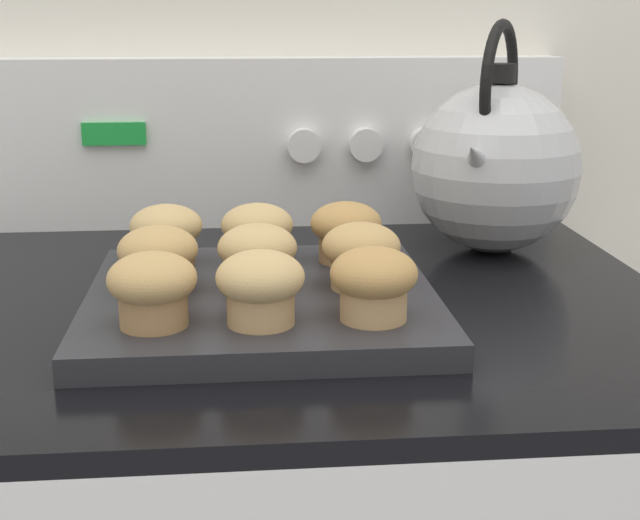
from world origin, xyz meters
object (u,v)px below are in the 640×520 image
at_px(muffin_r2_c0, 166,233).
at_px(muffin_r1_c0, 158,257).
at_px(muffin_r0_c0, 152,287).
at_px(muffin_r0_c2, 374,282).
at_px(muffin_r1_c2, 361,254).
at_px(tea_kettle, 495,165).
at_px(muffin_r0_c1, 260,286).
at_px(muffin_r2_c2, 346,230).
at_px(muffin_r2_c1, 257,232).
at_px(muffin_r1_c1, 257,255).
at_px(muffin_pan, 262,301).

bearing_deg(muffin_r2_c0, muffin_r1_c0, -90.34).
distance_m(muffin_r0_c0, muffin_r1_c0, 0.09).
bearing_deg(muffin_r0_c0, muffin_r0_c2, -0.43).
height_order(muffin_r1_c2, tea_kettle, tea_kettle).
xyz_separation_m(muffin_r0_c1, muffin_r2_c0, (-0.09, 0.18, 0.00)).
distance_m(muffin_r2_c2, tea_kettle, 0.21).
height_order(muffin_r1_c2, muffin_r2_c1, same).
height_order(muffin_r0_c0, muffin_r2_c0, same).
bearing_deg(muffin_r2_c2, muffin_r0_c1, -116.63).
bearing_deg(muffin_r2_c0, muffin_r2_c2, -1.21).
distance_m(muffin_r0_c0, muffin_r2_c2, 0.24).
bearing_deg(muffin_r2_c0, muffin_r1_c1, -46.39).
bearing_deg(muffin_r2_c1, muffin_pan, -89.36).
bearing_deg(muffin_r0_c1, muffin_pan, 88.16).
bearing_deg(muffin_pan, muffin_r0_c1, -91.84).
relative_size(muffin_pan, muffin_r1_c0, 4.38).
bearing_deg(muffin_r0_c0, muffin_r2_c2, 45.26).
height_order(muffin_pan, muffin_r2_c0, muffin_r2_c0).
bearing_deg(muffin_r0_c2, muffin_r1_c1, 135.32).
relative_size(muffin_r1_c2, tea_kettle, 0.28).
bearing_deg(muffin_r1_c0, muffin_r0_c0, -88.16).
distance_m(muffin_pan, muffin_r2_c0, 0.13).
bearing_deg(muffin_pan, muffin_r0_c2, -45.33).
bearing_deg(muffin_r2_c1, muffin_r0_c2, -63.44).
bearing_deg(muffin_r2_c0, muffin_r0_c1, -64.59).
relative_size(muffin_r1_c2, muffin_r2_c0, 1.00).
bearing_deg(muffin_r1_c2, muffin_r2_c2, 91.67).
height_order(muffin_r0_c2, muffin_r2_c0, same).
height_order(muffin_r0_c2, muffin_r1_c1, same).
relative_size(muffin_r0_c0, muffin_r0_c1, 1.00).
xyz_separation_m(muffin_r0_c1, muffin_r2_c2, (0.09, 0.18, 0.00)).
relative_size(muffin_r2_c1, tea_kettle, 0.28).
bearing_deg(muffin_r1_c1, muffin_pan, -18.13).
relative_size(muffin_r0_c1, muffin_r2_c2, 1.00).
bearing_deg(muffin_r0_c1, muffin_r2_c0, 115.41).
xyz_separation_m(muffin_r2_c0, muffin_r2_c2, (0.17, -0.00, 0.00)).
distance_m(muffin_r0_c1, muffin_r2_c0, 0.20).
distance_m(muffin_pan, muffin_r1_c0, 0.10).
height_order(muffin_r1_c0, muffin_r2_c0, same).
height_order(muffin_r0_c0, tea_kettle, tea_kettle).
bearing_deg(muffin_r0_c0, muffin_r0_c1, -2.17).
height_order(muffin_r2_c1, muffin_r2_c2, same).
relative_size(muffin_pan, muffin_r1_c1, 4.38).
bearing_deg(muffin_pan, muffin_r2_c0, 134.28).
distance_m(muffin_pan, muffin_r1_c1, 0.04).
distance_m(muffin_r0_c0, muffin_r0_c1, 0.08).
bearing_deg(muffin_r2_c1, muffin_r1_c1, -91.31).
xyz_separation_m(muffin_pan, muffin_r2_c0, (-0.09, 0.09, 0.04)).
height_order(muffin_r1_c1, muffin_r2_c1, same).
distance_m(muffin_r0_c2, muffin_r2_c2, 0.17).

